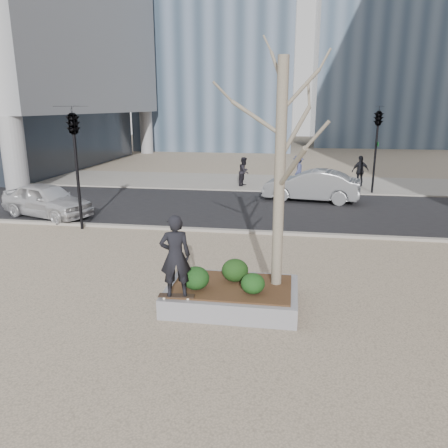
% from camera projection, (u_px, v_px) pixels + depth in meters
% --- Properties ---
extents(ground, '(120.00, 120.00, 0.00)m').
position_uv_depth(ground, '(190.00, 302.00, 10.32)').
color(ground, tan).
rests_on(ground, ground).
extents(street, '(60.00, 8.00, 0.02)m').
position_uv_depth(street, '(241.00, 208.00, 19.85)').
color(street, black).
rests_on(street, ground).
extents(far_sidewalk, '(60.00, 6.00, 0.02)m').
position_uv_depth(far_sidewalk, '(254.00, 182.00, 26.53)').
color(far_sidewalk, gray).
rests_on(far_sidewalk, ground).
extents(planter, '(3.00, 2.00, 0.45)m').
position_uv_depth(planter, '(232.00, 296.00, 10.11)').
color(planter, gray).
rests_on(planter, ground).
extents(planter_mulch, '(2.70, 1.70, 0.04)m').
position_uv_depth(planter_mulch, '(232.00, 286.00, 10.05)').
color(planter_mulch, '#382314').
rests_on(planter_mulch, planter).
extents(sycamore_tree, '(2.80, 2.80, 6.60)m').
position_uv_depth(sycamore_tree, '(281.00, 139.00, 9.32)').
color(sycamore_tree, gray).
rests_on(sycamore_tree, planter_mulch).
extents(shrub_left, '(0.61, 0.61, 0.52)m').
position_uv_depth(shrub_left, '(196.00, 278.00, 9.78)').
color(shrub_left, '#103312').
rests_on(shrub_left, planter_mulch).
extents(shrub_middle, '(0.63, 0.63, 0.53)m').
position_uv_depth(shrub_middle, '(235.00, 270.00, 10.24)').
color(shrub_middle, '#143510').
rests_on(shrub_middle, planter_mulch).
extents(shrub_right, '(0.53, 0.53, 0.45)m').
position_uv_depth(shrub_right, '(253.00, 284.00, 9.57)').
color(shrub_right, '#123511').
rests_on(shrub_right, planter_mulch).
extents(skateboard, '(0.79, 0.26, 0.08)m').
position_uv_depth(skateboard, '(177.00, 297.00, 9.45)').
color(skateboard, black).
rests_on(skateboard, planter).
extents(skateboarder, '(0.75, 0.60, 1.80)m').
position_uv_depth(skateboarder, '(175.00, 256.00, 9.20)').
color(skateboarder, black).
rests_on(skateboarder, skateboard).
extents(police_car, '(4.44, 2.95, 1.40)m').
position_uv_depth(police_car, '(47.00, 200.00, 18.06)').
color(police_car, silver).
rests_on(police_car, street).
extents(car_silver, '(4.77, 2.29, 1.51)m').
position_uv_depth(car_silver, '(311.00, 186.00, 21.06)').
color(car_silver, gray).
rests_on(car_silver, street).
extents(pedestrian_a, '(0.82, 0.94, 1.64)m').
position_uv_depth(pedestrian_a, '(244.00, 171.00, 25.09)').
color(pedestrian_a, black).
rests_on(pedestrian_a, far_sidewalk).
extents(pedestrian_b, '(0.84, 1.21, 1.72)m').
position_uv_depth(pedestrian_b, '(298.00, 170.00, 25.48)').
color(pedestrian_b, '#393F67').
rests_on(pedestrian_b, far_sidewalk).
extents(pedestrian_c, '(1.10, 0.74, 1.74)m').
position_uv_depth(pedestrian_c, '(360.00, 171.00, 24.96)').
color(pedestrian_c, black).
rests_on(pedestrian_c, far_sidewalk).
extents(traffic_light_near, '(0.60, 2.48, 4.50)m').
position_uv_depth(traffic_light_near, '(77.00, 169.00, 15.90)').
color(traffic_light_near, black).
rests_on(traffic_light_near, ground).
extents(traffic_light_far, '(0.60, 2.48, 4.50)m').
position_uv_depth(traffic_light_far, '(376.00, 151.00, 22.68)').
color(traffic_light_far, black).
rests_on(traffic_light_far, ground).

